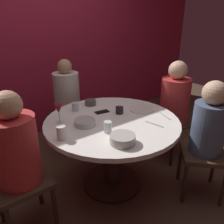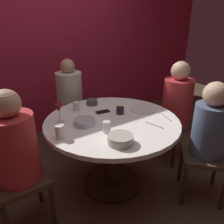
{
  "view_description": "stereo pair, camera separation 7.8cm",
  "coord_description": "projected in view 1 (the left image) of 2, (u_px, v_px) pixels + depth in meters",
  "views": [
    {
      "loc": [
        -1.17,
        -1.55,
        1.64
      ],
      "look_at": [
        0.0,
        0.0,
        0.82
      ],
      "focal_mm": 36.74,
      "sensor_mm": 36.0,
      "label": 1
    },
    {
      "loc": [
        -1.1,
        -1.6,
        1.64
      ],
      "look_at": [
        0.0,
        0.0,
        0.82
      ],
      "focal_mm": 36.74,
      "sensor_mm": 36.0,
      "label": 2
    }
  ],
  "objects": [
    {
      "name": "dining_table",
      "position": [
        112.0,
        135.0,
        2.2
      ],
      "size": [
        1.26,
        1.26,
        0.74
      ],
      "color": "white",
      "rests_on": "ground"
    },
    {
      "name": "dinner_plate",
      "position": [
        142.0,
        109.0,
        2.37
      ],
      "size": [
        0.26,
        0.26,
        0.01
      ],
      "primitive_type": "cylinder",
      "color": "silver",
      "rests_on": "dining_table"
    },
    {
      "name": "back_wall",
      "position": [
        40.0,
        42.0,
        3.12
      ],
      "size": [
        6.0,
        0.1,
        2.6
      ],
      "primitive_type": "cube",
      "color": "maroon",
      "rests_on": "ground"
    },
    {
      "name": "bowl_serving_large",
      "position": [
        85.0,
        122.0,
        2.03
      ],
      "size": [
        0.19,
        0.19,
        0.05
      ],
      "primitive_type": "cylinder",
      "color": "#B7B7BC",
      "rests_on": "dining_table"
    },
    {
      "name": "seated_diner_back",
      "position": [
        67.0,
        96.0,
        2.83
      ],
      "size": [
        0.4,
        0.4,
        1.17
      ],
      "rotation": [
        0.0,
        0.0,
        4.71
      ],
      "color": "#3F2D1E",
      "rests_on": "ground"
    },
    {
      "name": "ground_plane",
      "position": [
        112.0,
        183.0,
        2.43
      ],
      "size": [
        8.0,
        8.0,
        0.0
      ],
      "primitive_type": "plane",
      "color": "#4C3828"
    },
    {
      "name": "knife_near_plate",
      "position": [
        165.0,
        116.0,
        2.21
      ],
      "size": [
        0.06,
        0.18,
        0.01
      ],
      "primitive_type": "cube",
      "rotation": [
        0.0,
        0.0,
        -0.27
      ],
      "color": "#B7B7BC",
      "rests_on": "dining_table"
    },
    {
      "name": "cup_near_candle",
      "position": [
        75.0,
        107.0,
        2.33
      ],
      "size": [
        0.07,
        0.07,
        0.09
      ],
      "primitive_type": "cylinder",
      "color": "silver",
      "rests_on": "dining_table"
    },
    {
      "name": "wine_glass",
      "position": [
        59.0,
        110.0,
        2.04
      ],
      "size": [
        0.08,
        0.08,
        0.18
      ],
      "color": "silver",
      "rests_on": "dining_table"
    },
    {
      "name": "bowl_salad_center",
      "position": [
        123.0,
        139.0,
        1.74
      ],
      "size": [
        0.2,
        0.2,
        0.07
      ],
      "primitive_type": "cylinder",
      "color": "#B2ADA3",
      "rests_on": "dining_table"
    },
    {
      "name": "cell_phone",
      "position": [
        102.0,
        112.0,
        2.31
      ],
      "size": [
        0.15,
        0.09,
        0.01
      ],
      "primitive_type": "cube",
      "rotation": [
        0.0,
        0.0,
        1.44
      ],
      "color": "black",
      "rests_on": "dining_table"
    },
    {
      "name": "bowl_small_white",
      "position": [
        90.0,
        102.0,
        2.48
      ],
      "size": [
        0.12,
        0.12,
        0.06
      ],
      "primitive_type": "cylinder",
      "color": "#4C4742",
      "rests_on": "dining_table"
    },
    {
      "name": "fork_near_plate",
      "position": [
        154.0,
        124.0,
        2.05
      ],
      "size": [
        0.05,
        0.18,
        0.01
      ],
      "primitive_type": "cube",
      "rotation": [
        0.0,
        0.0,
        0.21
      ],
      "color": "#B7B7BC",
      "rests_on": "dining_table"
    },
    {
      "name": "seated_diner_front_right",
      "position": [
        208.0,
        128.0,
        2.04
      ],
      "size": [
        0.57,
        0.57,
        1.14
      ],
      "rotation": [
        0.0,
        0.0,
        2.36
      ],
      "color": "#3F2D1E",
      "rests_on": "ground"
    },
    {
      "name": "candle_holder",
      "position": [
        119.0,
        110.0,
        2.27
      ],
      "size": [
        0.08,
        0.08,
        0.09
      ],
      "color": "black",
      "rests_on": "dining_table"
    },
    {
      "name": "seated_diner_right",
      "position": [
        175.0,
        100.0,
        2.64
      ],
      "size": [
        0.4,
        0.4,
        1.18
      ],
      "rotation": [
        0.0,
        0.0,
        3.14
      ],
      "color": "#3F2D1E",
      "rests_on": "ground"
    },
    {
      "name": "cup_by_left_diner",
      "position": [
        61.0,
        133.0,
        1.79
      ],
      "size": [
        0.07,
        0.07,
        0.11
      ],
      "primitive_type": "cylinder",
      "color": "silver",
      "rests_on": "dining_table"
    },
    {
      "name": "seated_diner_left",
      "position": [
        16.0,
        151.0,
        1.66
      ],
      "size": [
        0.4,
        0.4,
        1.19
      ],
      "rotation": [
        0.0,
        0.0,
        6.28
      ],
      "color": "#3F2D1E",
      "rests_on": "ground"
    },
    {
      "name": "cup_by_right_diner",
      "position": [
        108.0,
        127.0,
        1.9
      ],
      "size": [
        0.07,
        0.07,
        0.1
      ],
      "primitive_type": "cylinder",
      "color": "silver",
      "rests_on": "dining_table"
    }
  ]
}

